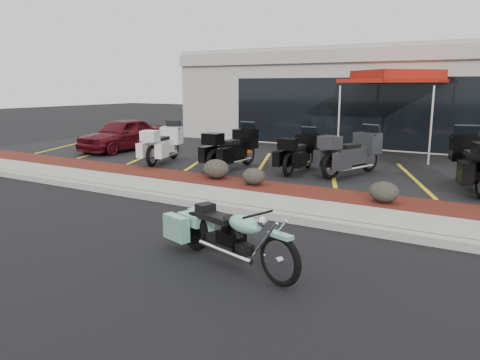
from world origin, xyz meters
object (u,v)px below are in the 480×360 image
Objects in this scene: touring_white at (173,139)px; parked_car at (121,134)px; traffic_cone at (328,153)px; hero_cruiser at (280,253)px; popup_canopy at (396,78)px.

touring_white is 2.95m from parked_car.
traffic_cone is (7.31, 1.74, -0.35)m from parked_car.
hero_cruiser is at bearing -73.21° from traffic_cone.
traffic_cone is (4.42, 2.33, -0.39)m from touring_white.
parked_car is 9.84m from popup_canopy.
touring_white is at bearing 153.92° from hero_cruiser.
touring_white is 7.68m from popup_canopy.
popup_canopy reaches higher than parked_car.
touring_white is 0.59× the size of popup_canopy.
touring_white is 5.01m from traffic_cone.
traffic_cone is 0.13× the size of popup_canopy.
traffic_cone is at bearing -137.70° from popup_canopy.
touring_white is 4.46× the size of traffic_cone.
traffic_cone is 3.53m from popup_canopy.
popup_canopy reaches higher than touring_white.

